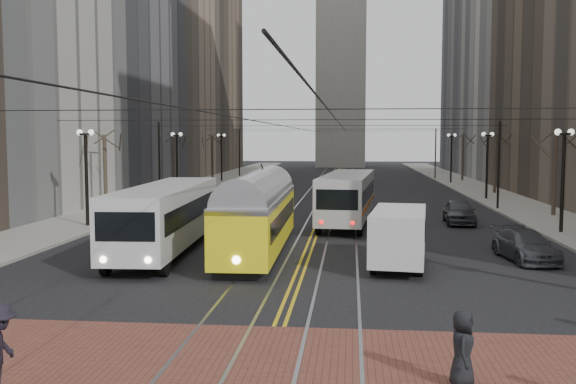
% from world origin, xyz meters
% --- Properties ---
extents(ground, '(260.00, 260.00, 0.00)m').
position_xyz_m(ground, '(0.00, 0.00, 0.00)').
color(ground, black).
rests_on(ground, ground).
extents(sidewalk_left, '(5.00, 140.00, 0.15)m').
position_xyz_m(sidewalk_left, '(-15.00, 45.00, 0.07)').
color(sidewalk_left, gray).
rests_on(sidewalk_left, ground).
extents(sidewalk_right, '(5.00, 140.00, 0.15)m').
position_xyz_m(sidewalk_right, '(15.00, 45.00, 0.07)').
color(sidewalk_right, gray).
rests_on(sidewalk_right, ground).
extents(crosswalk_band, '(25.00, 6.00, 0.01)m').
position_xyz_m(crosswalk_band, '(0.00, -4.00, 0.01)').
color(crosswalk_band, brown).
rests_on(crosswalk_band, ground).
extents(streetcar_rails, '(4.80, 130.00, 0.02)m').
position_xyz_m(streetcar_rails, '(0.00, 45.00, 0.00)').
color(streetcar_rails, gray).
rests_on(streetcar_rails, ground).
extents(centre_lines, '(0.42, 130.00, 0.01)m').
position_xyz_m(centre_lines, '(0.00, 45.00, 0.01)').
color(centre_lines, gold).
rests_on(centre_lines, ground).
extents(building_left_mid, '(16.00, 20.00, 34.00)m').
position_xyz_m(building_left_mid, '(-25.50, 46.00, 17.00)').
color(building_left_mid, slate).
rests_on(building_left_mid, ground).
extents(building_left_far, '(16.00, 20.00, 40.00)m').
position_xyz_m(building_left_far, '(-25.50, 86.00, 20.00)').
color(building_left_far, brown).
rests_on(building_left_far, ground).
extents(building_right_far, '(16.00, 20.00, 40.00)m').
position_xyz_m(building_right_far, '(25.50, 86.00, 20.00)').
color(building_right_far, slate).
rests_on(building_right_far, ground).
extents(lamp_posts, '(27.60, 57.20, 5.60)m').
position_xyz_m(lamp_posts, '(-0.00, 28.75, 2.80)').
color(lamp_posts, black).
rests_on(lamp_posts, ground).
extents(street_trees, '(31.68, 53.28, 5.60)m').
position_xyz_m(street_trees, '(0.00, 35.25, 2.80)').
color(street_trees, '#382D23').
rests_on(street_trees, ground).
extents(trolley_wires, '(25.96, 120.00, 6.60)m').
position_xyz_m(trolley_wires, '(0.00, 34.83, 3.77)').
color(trolley_wires, black).
rests_on(trolley_wires, ground).
extents(transit_bus, '(3.21, 12.74, 3.16)m').
position_xyz_m(transit_bus, '(-6.58, 10.28, 1.58)').
color(transit_bus, silver).
rests_on(transit_bus, ground).
extents(streetcar, '(2.54, 12.71, 2.99)m').
position_xyz_m(streetcar, '(-2.26, 10.55, 1.49)').
color(streetcar, yellow).
rests_on(streetcar, ground).
extents(rear_bus, '(3.65, 12.22, 3.14)m').
position_xyz_m(rear_bus, '(1.80, 21.24, 1.57)').
color(rear_bus, '#BABABA').
rests_on(rear_bus, ground).
extents(cargo_van, '(2.74, 5.68, 2.42)m').
position_xyz_m(cargo_van, '(4.00, 7.83, 1.21)').
color(cargo_van, silver).
rests_on(cargo_van, ground).
extents(sedan_grey, '(2.06, 4.58, 1.53)m').
position_xyz_m(sedan_grey, '(8.78, 22.00, 0.76)').
color(sedan_grey, '#393C40').
rests_on(sedan_grey, ground).
extents(sedan_parked, '(2.43, 4.75, 1.32)m').
position_xyz_m(sedan_parked, '(9.67, 10.00, 0.66)').
color(sedan_parked, '#42454A').
rests_on(sedan_parked, ground).
extents(pedestrian_a, '(0.66, 0.90, 1.68)m').
position_xyz_m(pedestrian_a, '(4.43, -4.99, 0.85)').
color(pedestrian_a, black).
rests_on(pedestrian_a, crosswalk_band).
extents(pedestrian_d, '(0.97, 1.39, 1.96)m').
position_xyz_m(pedestrian_d, '(-5.19, -6.50, 0.99)').
color(pedestrian_d, black).
rests_on(pedestrian_d, crosswalk_band).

